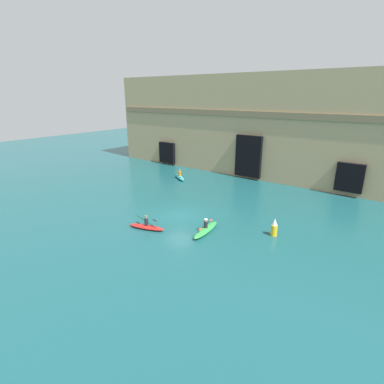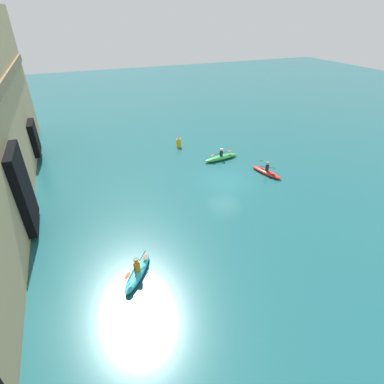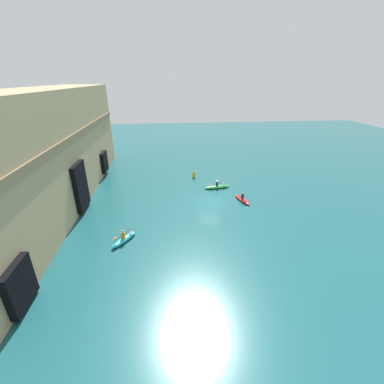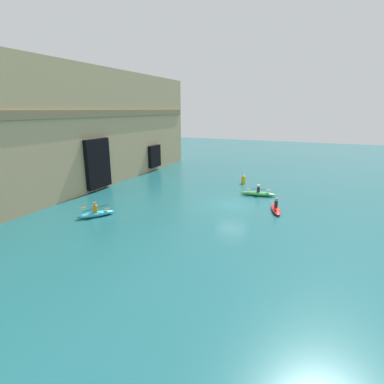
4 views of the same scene
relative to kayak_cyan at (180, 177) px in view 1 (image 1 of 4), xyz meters
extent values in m
plane|color=#195156|center=(7.62, -9.34, -0.28)|extent=(120.00, 120.00, 0.00)
cube|color=tan|center=(5.93, 8.91, 6.14)|extent=(43.67, 6.67, 12.83)
cube|color=#79674A|center=(5.93, 5.52, 7.77)|extent=(42.80, 0.24, 0.72)
cube|color=black|center=(-6.83, 5.42, 1.54)|extent=(2.82, 0.70, 3.15)
cube|color=black|center=(6.83, 5.42, 2.63)|extent=(3.43, 0.70, 5.22)
cube|color=black|center=(18.57, 5.42, 1.79)|extent=(2.69, 0.70, 3.04)
ellipsoid|color=#33B2C6|center=(0.00, 0.00, -0.06)|extent=(2.83, 2.29, 0.44)
cylinder|color=orange|center=(0.00, 0.00, 0.44)|extent=(0.36, 0.36, 0.55)
sphere|color=beige|center=(0.00, 0.00, 0.83)|extent=(0.23, 0.23, 0.23)
cylinder|color=#4C6B4C|center=(0.00, 0.00, 0.92)|extent=(0.29, 0.29, 0.06)
cylinder|color=black|center=(0.00, 0.00, 0.46)|extent=(1.54, 1.41, 0.41)
ellipsoid|color=#D84C19|center=(-0.67, 0.61, 0.63)|extent=(0.45, 0.43, 0.13)
ellipsoid|color=#D84C19|center=(0.67, -0.61, 0.30)|extent=(0.45, 0.43, 0.13)
ellipsoid|color=red|center=(7.35, -13.25, -0.11)|extent=(3.14, 1.52, 0.33)
cylinder|color=#232328|center=(7.35, -13.25, 0.34)|extent=(0.29, 0.29, 0.58)
sphere|color=beige|center=(7.35, -13.25, 0.74)|extent=(0.23, 0.23, 0.23)
cylinder|color=#4C6B4C|center=(7.35, -13.25, 0.84)|extent=(0.29, 0.29, 0.06)
cylinder|color=black|center=(7.35, -13.25, 0.37)|extent=(1.92, 0.28, 0.69)
ellipsoid|color=black|center=(8.18, -13.15, 0.66)|extent=(0.45, 0.23, 0.19)
ellipsoid|color=black|center=(6.51, -13.36, 0.08)|extent=(0.45, 0.23, 0.19)
ellipsoid|color=green|center=(11.50, -10.89, -0.07)|extent=(1.17, 3.64, 0.41)
cylinder|color=#232328|center=(11.50, -10.89, 0.38)|extent=(0.30, 0.30, 0.48)
sphere|color=beige|center=(11.50, -10.89, 0.73)|extent=(0.23, 0.23, 0.23)
cylinder|color=silver|center=(11.50, -10.89, 0.83)|extent=(0.29, 0.29, 0.06)
cylinder|color=black|center=(11.50, -10.89, 0.40)|extent=(0.37, 2.16, 0.04)
ellipsoid|color=#D84C19|center=(11.35, -9.93, 0.40)|extent=(0.25, 0.46, 0.05)
ellipsoid|color=#D84C19|center=(11.65, -11.85, 0.40)|extent=(0.25, 0.46, 0.05)
cylinder|color=yellow|center=(16.01, -8.21, 0.16)|extent=(0.48, 0.48, 0.88)
cone|color=white|center=(16.01, -8.21, 0.87)|extent=(0.41, 0.41, 0.54)
camera|label=1|loc=(23.52, -28.65, 10.09)|focal=28.00mm
camera|label=2|loc=(-11.79, 1.64, 12.10)|focal=28.00mm
camera|label=3|loc=(-20.24, -4.31, 13.57)|focal=24.00mm
camera|label=4|loc=(-17.94, -16.41, 8.21)|focal=28.00mm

